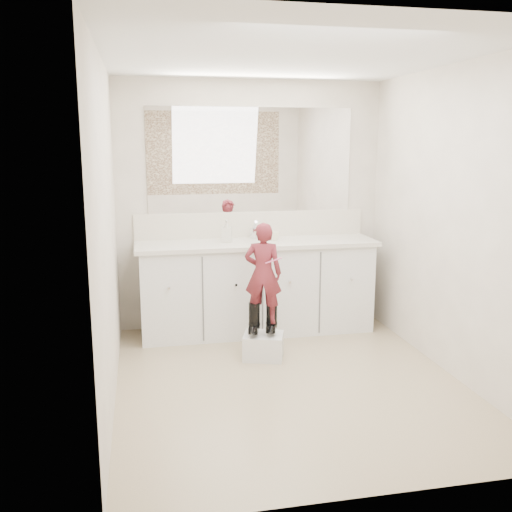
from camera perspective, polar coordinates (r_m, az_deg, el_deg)
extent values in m
plane|color=#958662|center=(4.52, 3.25, -12.39)|extent=(3.00, 3.00, 0.00)
plane|color=white|center=(4.17, 3.65, 19.37)|extent=(3.00, 3.00, 0.00)
plane|color=#BCB0A0|center=(5.63, -0.50, 5.07)|extent=(2.60, 0.00, 2.60)
plane|color=#BCB0A0|center=(2.78, 11.41, -1.71)|extent=(2.60, 0.00, 2.60)
plane|color=#BCB0A0|center=(4.05, -14.66, 2.21)|extent=(0.00, 3.00, 3.00)
plane|color=#BCB0A0|center=(4.68, 19.02, 3.17)|extent=(0.00, 3.00, 3.00)
cube|color=silver|center=(5.51, 0.06, -3.28)|extent=(2.20, 0.55, 0.85)
cube|color=beige|center=(5.40, 0.09, 1.26)|extent=(2.28, 0.58, 0.04)
cube|color=beige|center=(5.64, -0.47, 3.19)|extent=(2.28, 0.03, 0.25)
cube|color=white|center=(5.59, -0.49, 9.55)|extent=(2.00, 0.02, 1.00)
cube|color=#472819|center=(2.73, 11.70, 7.59)|extent=(2.00, 0.01, 1.20)
cylinder|color=silver|center=(5.54, -0.25, 2.26)|extent=(0.08, 0.08, 0.10)
imported|color=#F2EBC1|center=(5.45, 1.84, 2.02)|extent=(0.11, 0.11, 0.08)
imported|color=beige|center=(5.35, -2.96, 2.52)|extent=(0.11, 0.12, 0.21)
cube|color=silver|center=(4.92, 0.75, -9.00)|extent=(0.40, 0.36, 0.21)
imported|color=#A9343F|center=(4.76, 0.72, -1.73)|extent=(0.36, 0.29, 0.86)
cylinder|color=#E0578A|center=(4.67, 1.77, -0.46)|extent=(0.13, 0.05, 0.06)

